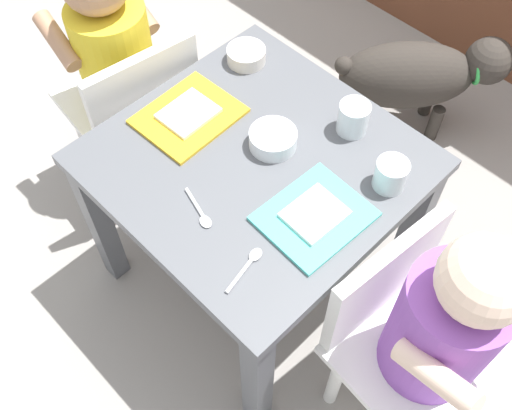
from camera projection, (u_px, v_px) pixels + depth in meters
ground_plane at (256, 271)px, 1.50m from camera, size 7.00×7.00×0.00m
dining_table at (256, 183)px, 1.19m from camera, size 0.56×0.54×0.45m
seated_child_left at (116, 56)px, 1.32m from camera, size 0.31×0.31×0.68m
seated_child_right at (438, 325)px, 0.97m from camera, size 0.30×0.30×0.67m
dog at (418, 75)px, 1.61m from camera, size 0.39×0.41×0.31m
food_tray_left at (189, 115)px, 1.18m from camera, size 0.17×0.20×0.02m
food_tray_right at (315, 216)px, 1.05m from camera, size 0.16×0.19×0.02m
water_cup_left at (353, 119)px, 1.15m from camera, size 0.06×0.06×0.06m
water_cup_right at (390, 176)px, 1.07m from camera, size 0.06×0.06×0.06m
cereal_bowl_left_side at (274, 139)px, 1.13m from camera, size 0.09×0.09×0.03m
veggie_bowl_far at (246, 55)px, 1.27m from camera, size 0.08×0.08×0.03m
spoon_by_left_tray at (199, 211)px, 1.05m from camera, size 0.10×0.04×0.01m
spoon_by_right_tray at (247, 265)px, 0.99m from camera, size 0.03×0.10×0.01m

